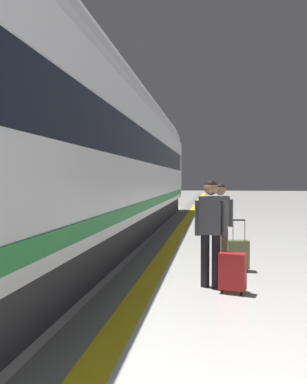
{
  "coord_description": "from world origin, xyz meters",
  "views": [
    {
      "loc": [
        0.0,
        0.63,
        1.67
      ],
      "look_at": [
        -0.98,
        7.43,
        1.46
      ],
      "focal_mm": 38.46,
      "sensor_mm": 36.0,
      "label": 1
    }
  ],
  "objects_px": {
    "high_speed_train": "(38,133)",
    "passenger_mid": "(220,218)",
    "suitcase_near": "(232,271)",
    "passenger_near": "(211,225)",
    "suitcase_mid": "(238,254)"
  },
  "relations": [
    {
      "from": "passenger_near",
      "to": "suitcase_near",
      "type": "bearing_deg",
      "value": -41.35
    },
    {
      "from": "passenger_near",
      "to": "suitcase_near",
      "type": "xyz_separation_m",
      "value": [
        0.32,
        -0.28,
        -0.64
      ]
    },
    {
      "from": "high_speed_train",
      "to": "passenger_mid",
      "type": "height_order",
      "value": "high_speed_train"
    },
    {
      "from": "passenger_near",
      "to": "suitcase_mid",
      "type": "distance_m",
      "value": 1.48
    },
    {
      "from": "high_speed_train",
      "to": "suitcase_mid",
      "type": "relative_size",
      "value": 33.96
    },
    {
      "from": "passenger_near",
      "to": "passenger_mid",
      "type": "distance_m",
      "value": 1.58
    },
    {
      "from": "passenger_near",
      "to": "suitcase_mid",
      "type": "relative_size",
      "value": 1.75
    },
    {
      "from": "passenger_near",
      "to": "passenger_mid",
      "type": "height_order",
      "value": "passenger_near"
    },
    {
      "from": "passenger_near",
      "to": "suitcase_near",
      "type": "relative_size",
      "value": 2.8
    },
    {
      "from": "high_speed_train",
      "to": "suitcase_near",
      "type": "xyz_separation_m",
      "value": [
        3.44,
        -1.02,
        -2.18
      ]
    },
    {
      "from": "suitcase_near",
      "to": "passenger_mid",
      "type": "xyz_separation_m",
      "value": [
        -0.15,
        1.85,
        0.6
      ]
    },
    {
      "from": "high_speed_train",
      "to": "passenger_near",
      "type": "bearing_deg",
      "value": -13.33
    },
    {
      "from": "suitcase_mid",
      "to": "passenger_near",
      "type": "bearing_deg",
      "value": -111.93
    },
    {
      "from": "high_speed_train",
      "to": "suitcase_near",
      "type": "relative_size",
      "value": 54.27
    },
    {
      "from": "high_speed_train",
      "to": "suitcase_near",
      "type": "height_order",
      "value": "high_speed_train"
    }
  ]
}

